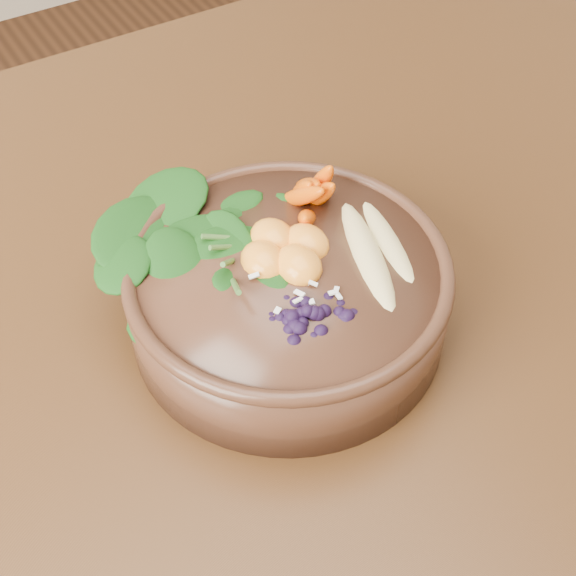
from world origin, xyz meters
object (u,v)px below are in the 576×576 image
Objects in this scene: kale_heap at (223,212)px; banana_halves at (379,236)px; stoneware_bowl at (288,296)px; carrot_cluster at (323,167)px; dining_table at (253,354)px; blueberry_pile at (310,300)px; mandarin_cluster at (285,239)px.

kale_heap is 1.22× the size of banana_halves.
kale_heap reaches higher than stoneware_bowl.
banana_halves is at bearing -66.94° from carrot_cluster.
dining_table is 0.21m from carrot_cluster.
carrot_cluster reaches higher than blueberry_pile.
blueberry_pile is at bearing -141.51° from banana_halves.
stoneware_bowl is 0.09m from kale_heap.
kale_heap is at bearing 146.94° from dining_table.
banana_halves reaches higher than dining_table.
stoneware_bowl is 0.07m from blueberry_pile.
stoneware_bowl is 2.16× the size of blueberry_pile.
carrot_cluster is 0.07m from banana_halves.
kale_heap is (-0.02, 0.06, 0.05)m from stoneware_bowl.
blueberry_pile is (-0.01, -0.10, 0.18)m from dining_table.
mandarin_cluster is 0.07m from blueberry_pile.
carrot_cluster is (0.07, -0.00, 0.20)m from dining_table.
kale_heap is (-0.01, 0.01, 0.18)m from dining_table.
mandarin_cluster is at bearing 66.13° from stoneware_bowl.
stoneware_bowl is 1.86× the size of banana_halves.
blueberry_pile is (-0.01, -0.05, 0.05)m from stoneware_bowl.
mandarin_cluster is (-0.06, 0.03, 0.00)m from banana_halves.
blueberry_pile reaches higher than mandarin_cluster.
banana_halves is (0.09, -0.08, -0.01)m from kale_heap.
kale_heap is 0.12m from banana_halves.
dining_table is at bearing -33.06° from kale_heap.
stoneware_bowl is at bearing -70.66° from kale_heap.
kale_heap is 0.09m from carrot_cluster.
dining_table is 0.21m from blueberry_pile.
carrot_cluster is at bearing -0.85° from dining_table.
blueberry_pile reaches higher than banana_halves.
kale_heap is 1.42× the size of blueberry_pile.
blueberry_pile is at bearing -109.55° from carrot_cluster.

